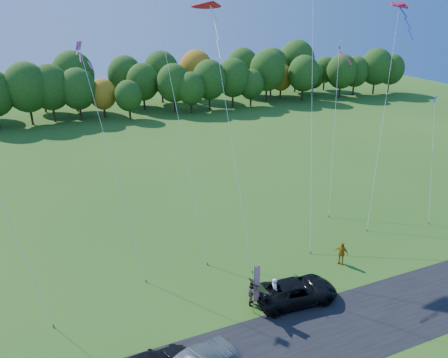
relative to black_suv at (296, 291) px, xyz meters
name	(u,v)px	position (x,y,z in m)	size (l,w,h in m)	color
ground	(259,306)	(-2.55, 0.51, -0.79)	(160.00, 160.00, 0.00)	#265817
asphalt_strip	(290,346)	(-2.55, -3.49, -0.79)	(90.00, 6.00, 0.01)	black
tree_line	(113,117)	(-2.55, 55.51, -0.79)	(116.00, 12.00, 10.00)	#1E4711
black_suv	(296,291)	(0.00, 0.00, 0.00)	(2.63, 5.71, 1.59)	black
person_tailgate_a	(275,290)	(-1.42, 0.47, 0.15)	(0.69, 0.45, 1.89)	white
person_tailgate_b	(253,292)	(-2.83, 0.91, 0.11)	(0.87, 0.68, 1.80)	gray
person_east	(341,253)	(5.68, 2.55, 0.13)	(1.08, 0.45, 1.84)	#BB7511
feather_flag	(256,284)	(-3.05, 0.09, 1.43)	(0.48, 0.17, 3.65)	#999999
kite_delta_blue	(164,48)	(-4.91, 12.30, 15.00)	(3.41, 12.53, 31.85)	#4C3F33
kite_parafoil_orange	(312,87)	(7.73, 11.15, 11.34)	(8.74, 13.63, 24.71)	#4C3F33
kite_delta_red	(228,115)	(-0.92, 9.52, 10.11)	(2.76, 10.66, 20.34)	#4C3F33
kite_parafoil_rainbow	(384,115)	(14.53, 9.41, 8.64)	(8.65, 7.84, 19.23)	#4C3F33
kite_diamond_yellow	(8,220)	(-17.03, 6.85, 5.70)	(3.73, 6.72, 13.44)	#4C3F33
kite_diamond_white	(334,129)	(11.60, 12.54, 6.82)	(4.81, 6.98, 15.74)	#4C3F33
kite_diamond_pink	(113,165)	(-9.97, 9.43, 7.42)	(2.63, 7.12, 16.78)	#4C3F33
kite_diamond_blue_low	(432,161)	(18.28, 6.49, 4.60)	(2.78, 4.31, 11.23)	#4C3F33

